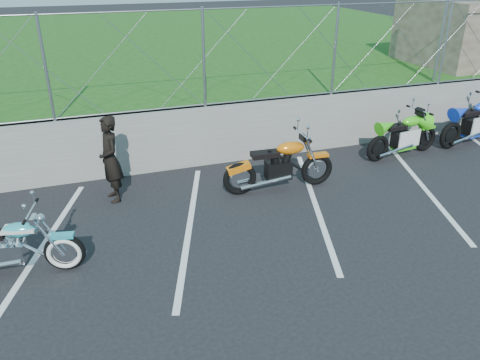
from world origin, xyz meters
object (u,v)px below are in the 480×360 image
object	(u,v)px
sportbike_blue	(475,123)
naked_orange	(281,167)
cruiser_turquoise	(13,249)
person_standing	(110,159)
sportbike_green	(404,137)

from	to	relation	value
sportbike_blue	naked_orange	bearing A→B (deg)	179.57
cruiser_turquoise	naked_orange	size ratio (longest dim) A/B	0.89
sportbike_blue	person_standing	bearing A→B (deg)	172.36
naked_orange	sportbike_green	xyz separation A→B (m)	(3.36, 0.69, -0.03)
naked_orange	person_standing	xyz separation A→B (m)	(-3.13, 0.63, 0.33)
sportbike_blue	cruiser_turquoise	bearing A→B (deg)	-177.36
cruiser_turquoise	naked_orange	bearing A→B (deg)	27.18
sportbike_blue	person_standing	world-z (taller)	person_standing
sportbike_green	sportbike_blue	world-z (taller)	sportbike_blue
sportbike_green	sportbike_blue	xyz separation A→B (m)	(2.15, 0.14, 0.05)
naked_orange	person_standing	size ratio (longest dim) A/B	1.39
naked_orange	sportbike_green	size ratio (longest dim) A/B	1.11
naked_orange	person_standing	bearing A→B (deg)	171.82
sportbike_blue	person_standing	distance (m)	8.65
cruiser_turquoise	sportbike_green	size ratio (longest dim) A/B	0.99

